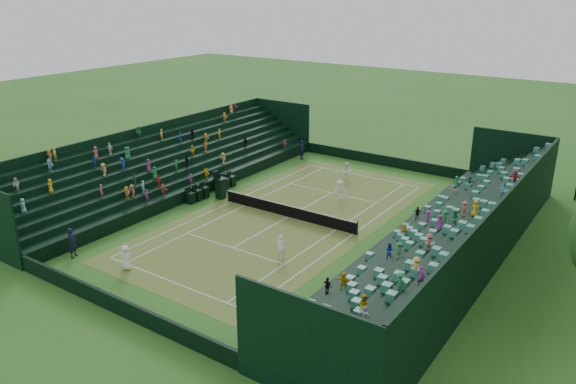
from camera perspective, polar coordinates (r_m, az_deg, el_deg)
name	(u,v)px	position (r m, az deg, el deg)	size (l,w,h in m)	color
ground	(288,217)	(41.80, 0.00, -2.58)	(160.00, 160.00, 0.00)	#28641F
court_surface	(288,217)	(41.80, 0.00, -2.57)	(12.97, 26.77, 0.01)	#3F7928
perimeter_wall_north	(381,160)	(54.72, 9.48, 3.23)	(17.17, 0.20, 1.00)	black
perimeter_wall_south	(116,305)	(31.20, -17.07, -10.90)	(17.17, 0.20, 1.00)	black
perimeter_wall_east	(394,238)	(37.85, 10.68, -4.63)	(0.20, 31.77, 1.00)	black
perimeter_wall_west	(203,189)	(46.63, -8.63, 0.29)	(0.20, 31.77, 1.00)	black
north_grandstand	(457,239)	(36.15, 16.84, -4.57)	(6.60, 32.00, 4.90)	black
south_grandstand	(166,168)	(49.13, -12.28, 2.37)	(6.60, 32.00, 4.90)	black
tennis_net	(288,211)	(41.60, 0.00, -1.91)	(11.67, 0.10, 1.06)	black
umpire_chair	(220,186)	(45.44, -6.90, 0.65)	(0.82, 0.82, 2.57)	black
courtside_chairs	(212,189)	(46.64, -7.75, 0.33)	(0.60, 5.56, 1.30)	black
player_near_west	(126,258)	(35.36, -16.13, -6.43)	(0.77, 0.50, 1.58)	white
player_near_east	(281,247)	(35.25, -0.75, -5.61)	(0.60, 0.39, 1.64)	white
player_far_west	(347,171)	(49.84, 5.98, 2.10)	(0.79, 0.61, 1.62)	white
player_far_east	(340,190)	(45.23, 5.33, 0.24)	(1.06, 0.61, 1.64)	white
line_judge_north	(302,150)	(55.68, 1.43, 4.31)	(0.72, 0.47, 1.97)	black
line_judge_south	(72,243)	(37.92, -21.05, -4.82)	(0.73, 0.48, 1.99)	black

